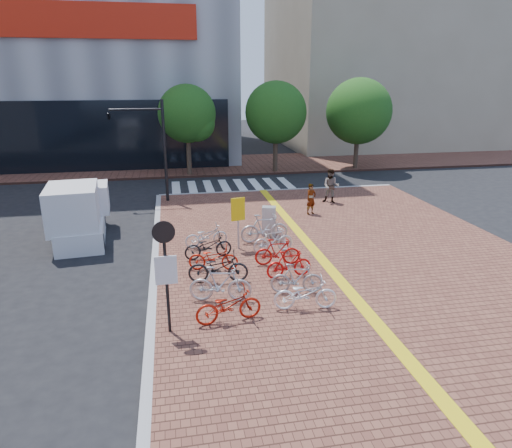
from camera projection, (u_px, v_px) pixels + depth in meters
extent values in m
plane|color=black|center=(275.00, 280.00, 15.25)|extent=(120.00, 120.00, 0.00)
cube|color=brown|center=(442.00, 354.00, 11.08)|extent=(14.00, 34.00, 0.15)
cube|color=gold|center=(404.00, 355.00, 10.87)|extent=(0.40, 34.00, 0.01)
cube|color=gray|center=(147.00, 388.00, 9.84)|extent=(0.25, 34.00, 0.15)
cube|color=gray|center=(279.00, 191.00, 26.98)|extent=(14.00, 0.25, 0.15)
cube|color=brown|center=(214.00, 165.00, 34.87)|extent=(70.00, 8.00, 0.15)
cube|color=gray|center=(380.00, 51.00, 45.59)|extent=(20.00, 18.00, 18.00)
cube|color=silver|center=(176.00, 189.00, 27.82)|extent=(0.50, 4.00, 0.01)
cube|color=silver|center=(193.00, 188.00, 27.99)|extent=(0.50, 4.00, 0.01)
cube|color=silver|center=(209.00, 187.00, 28.17)|extent=(0.50, 4.00, 0.01)
cube|color=silver|center=(225.00, 187.00, 28.34)|extent=(0.50, 4.00, 0.01)
cube|color=silver|center=(241.00, 186.00, 28.52)|extent=(0.50, 4.00, 0.01)
cube|color=silver|center=(256.00, 185.00, 28.69)|extent=(0.50, 4.00, 0.01)
cube|color=silver|center=(272.00, 185.00, 28.87)|extent=(0.50, 4.00, 0.01)
cube|color=silver|center=(287.00, 184.00, 29.05)|extent=(0.50, 4.00, 0.01)
cylinder|color=#38281E|center=(189.00, 155.00, 30.82)|extent=(0.32, 0.32, 2.60)
sphere|color=#194714|center=(187.00, 114.00, 29.98)|extent=(3.80, 3.80, 3.80)
sphere|color=#194714|center=(197.00, 123.00, 29.99)|extent=(2.40, 2.40, 2.40)
cylinder|color=#38281E|center=(275.00, 153.00, 31.88)|extent=(0.32, 0.32, 2.60)
sphere|color=#194714|center=(276.00, 112.00, 31.03)|extent=(4.20, 4.20, 4.20)
sphere|color=#194714|center=(285.00, 122.00, 31.04)|extent=(2.40, 2.40, 2.40)
cylinder|color=#38281E|center=(356.00, 150.00, 32.93)|extent=(0.32, 0.32, 2.60)
sphere|color=#194714|center=(359.00, 111.00, 32.09)|extent=(4.60, 4.60, 4.60)
sphere|color=#194714|center=(368.00, 120.00, 32.10)|extent=(2.40, 2.40, 2.40)
imported|color=#AF1B0C|center=(229.00, 305.00, 12.25)|extent=(1.90, 0.90, 0.96)
imported|color=silver|center=(220.00, 284.00, 13.35)|extent=(1.91, 0.89, 1.11)
imported|color=black|center=(218.00, 267.00, 14.64)|extent=(1.99, 0.88, 1.01)
imported|color=red|center=(213.00, 258.00, 15.59)|extent=(1.78, 0.90, 0.89)
imported|color=black|center=(208.00, 246.00, 16.61)|extent=(1.84, 0.92, 0.93)
imported|color=silver|center=(206.00, 236.00, 17.74)|extent=(1.77, 0.89, 0.89)
imported|color=white|center=(305.00, 294.00, 12.92)|extent=(1.87, 0.83, 0.95)
imported|color=#A2A1A6|center=(297.00, 278.00, 13.90)|extent=(1.66, 0.71, 0.97)
imported|color=red|center=(289.00, 264.00, 15.00)|extent=(1.60, 0.62, 0.94)
imported|color=#B3120C|center=(278.00, 252.00, 15.99)|extent=(1.65, 0.60, 0.97)
imported|color=silver|center=(273.00, 241.00, 17.12)|extent=(1.66, 0.75, 0.96)
imported|color=#AAAAAF|center=(264.00, 228.00, 18.18)|extent=(1.96, 0.61, 1.17)
imported|color=gray|center=(311.00, 199.00, 21.92)|extent=(0.64, 0.55, 1.49)
imported|color=#4F5665|center=(331.00, 186.00, 23.89)|extent=(1.09, 1.02, 1.78)
cube|color=#BBBBC0|center=(269.00, 221.00, 19.03)|extent=(0.65, 0.54, 1.23)
cylinder|color=#B7B7BC|center=(238.00, 224.00, 17.38)|extent=(0.09, 0.09, 1.98)
cube|color=yellow|center=(238.00, 209.00, 17.14)|extent=(0.55, 0.20, 0.88)
cylinder|color=black|center=(167.00, 278.00, 11.46)|extent=(0.08, 0.08, 3.01)
cylinder|color=black|center=(163.00, 232.00, 11.02)|extent=(0.56, 0.05, 0.56)
cube|color=silver|center=(166.00, 270.00, 11.33)|extent=(0.55, 0.05, 0.75)
cylinder|color=black|center=(165.00, 152.00, 23.76)|extent=(0.16, 0.16, 5.28)
cylinder|color=black|center=(135.00, 109.00, 22.87)|extent=(2.64, 0.11, 0.11)
imported|color=black|center=(109.00, 115.00, 22.72)|extent=(0.23, 1.09, 0.44)
cube|color=silver|center=(82.00, 230.00, 19.00)|extent=(2.22, 4.40, 0.85)
cube|color=silver|center=(81.00, 198.00, 19.80)|extent=(1.96, 1.96, 1.22)
cube|color=silver|center=(77.00, 207.00, 17.95)|extent=(2.15, 2.82, 1.69)
cylinder|color=black|center=(65.00, 223.00, 20.18)|extent=(0.27, 0.68, 0.66)
cylinder|color=black|center=(58.00, 246.00, 17.44)|extent=(0.27, 0.68, 0.66)
cylinder|color=black|center=(103.00, 220.00, 20.62)|extent=(0.27, 0.68, 0.66)
cylinder|color=black|center=(101.00, 242.00, 17.87)|extent=(0.27, 0.68, 0.66)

